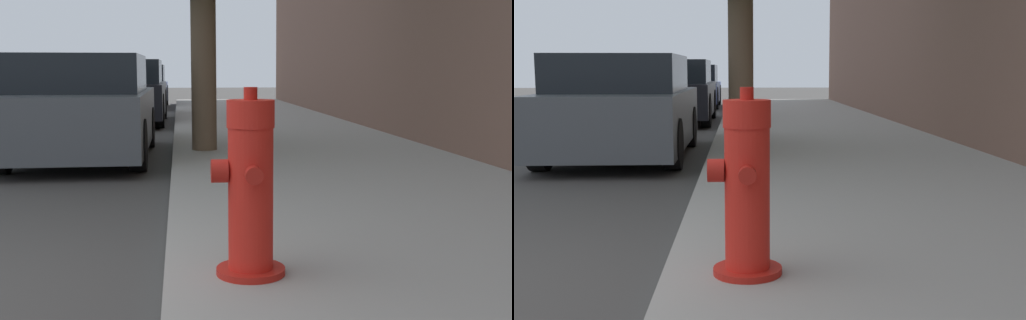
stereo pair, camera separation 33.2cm
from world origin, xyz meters
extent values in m
cube|color=#99968E|center=(3.39, 0.00, 0.08)|extent=(3.56, 40.00, 0.15)
cylinder|color=red|center=(2.07, 0.31, 0.17)|extent=(0.36, 0.36, 0.04)
cylinder|color=red|center=(2.07, 0.31, 0.56)|extent=(0.23, 0.23, 0.74)
cylinder|color=red|center=(2.07, 0.31, 1.00)|extent=(0.25, 0.25, 0.14)
cylinder|color=red|center=(2.07, 0.31, 1.10)|extent=(0.07, 0.07, 0.06)
cylinder|color=red|center=(2.07, 0.15, 0.70)|extent=(0.09, 0.07, 0.09)
cylinder|color=red|center=(2.07, 0.46, 0.70)|extent=(0.09, 0.07, 0.09)
cylinder|color=red|center=(1.90, 0.31, 0.70)|extent=(0.09, 0.12, 0.12)
cube|color=#4C5156|center=(0.41, 6.01, 0.55)|extent=(1.76, 3.88, 0.75)
cube|color=black|center=(0.41, 5.85, 1.17)|extent=(1.62, 2.13, 0.49)
cylinder|color=black|center=(-0.39, 7.21, 0.32)|extent=(0.20, 0.63, 0.63)
cylinder|color=black|center=(1.21, 7.21, 0.32)|extent=(0.20, 0.63, 0.63)
cylinder|color=black|center=(-0.39, 4.81, 0.32)|extent=(0.20, 0.63, 0.63)
cylinder|color=black|center=(1.21, 4.81, 0.32)|extent=(0.20, 0.63, 0.63)
cube|color=black|center=(0.47, 11.86, 0.55)|extent=(1.82, 4.09, 0.71)
cube|color=black|center=(0.47, 11.70, 1.17)|extent=(1.67, 2.25, 0.52)
cylinder|color=black|center=(-0.36, 13.13, 0.36)|extent=(0.20, 0.72, 0.72)
cylinder|color=black|center=(1.30, 13.13, 0.36)|extent=(0.20, 0.72, 0.72)
cylinder|color=black|center=(-0.36, 10.60, 0.36)|extent=(0.20, 0.72, 0.72)
cylinder|color=black|center=(1.30, 10.60, 0.36)|extent=(0.20, 0.72, 0.72)
cube|color=navy|center=(0.40, 17.95, 0.49)|extent=(1.82, 4.09, 0.60)
cube|color=black|center=(0.40, 17.79, 1.07)|extent=(1.67, 2.25, 0.57)
cylinder|color=black|center=(-0.43, 19.22, 0.34)|extent=(0.20, 0.68, 0.68)
cylinder|color=black|center=(1.23, 19.22, 0.34)|extent=(0.20, 0.68, 0.68)
cylinder|color=black|center=(-0.43, 16.68, 0.34)|extent=(0.20, 0.68, 0.68)
cylinder|color=black|center=(1.23, 16.68, 0.34)|extent=(0.20, 0.68, 0.68)
cylinder|color=brown|center=(2.03, 5.62, 1.38)|extent=(0.33, 0.33, 2.46)
camera|label=1|loc=(1.71, -2.93, 1.22)|focal=45.00mm
camera|label=2|loc=(2.04, -2.95, 1.22)|focal=45.00mm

